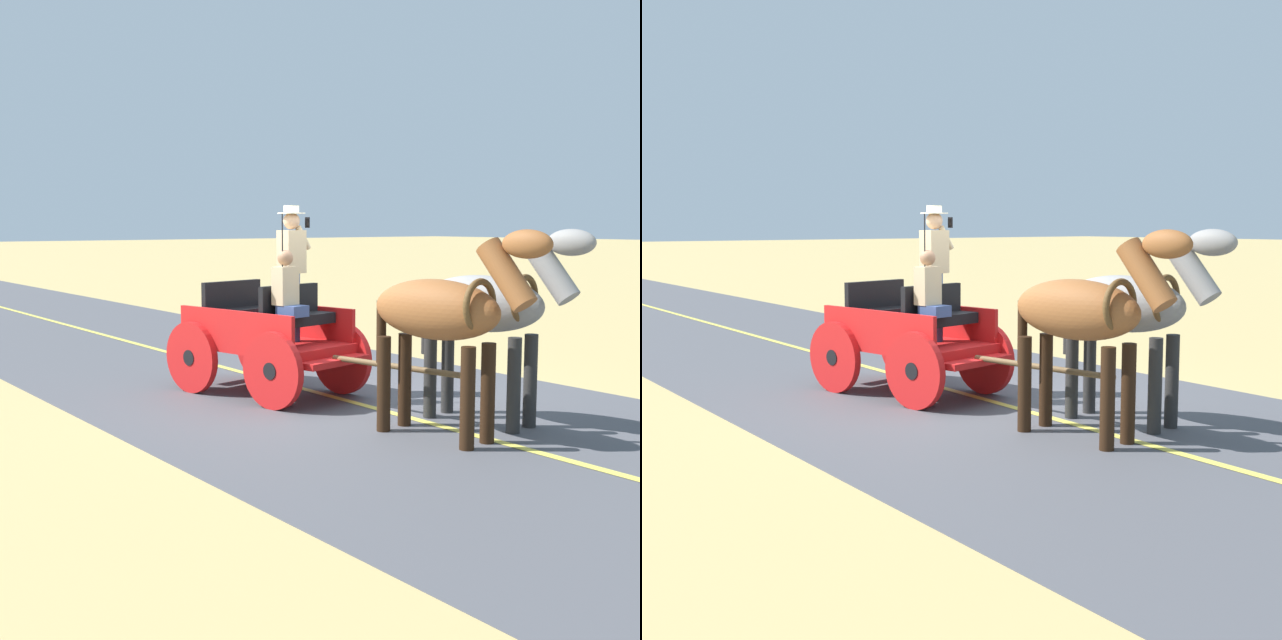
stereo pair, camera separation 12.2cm
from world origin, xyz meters
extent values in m
plane|color=tan|center=(0.00, 0.00, 0.00)|extent=(200.00, 200.00, 0.00)
cube|color=#4C4C51|center=(0.00, 0.00, 0.00)|extent=(6.22, 160.00, 0.01)
cube|color=#DBCC4C|center=(0.00, 0.00, 0.01)|extent=(0.12, 160.00, 0.00)
cube|color=red|center=(0.54, -0.77, 0.66)|extent=(1.61, 2.39, 0.12)
cube|color=red|center=(-0.02, -0.88, 0.94)|extent=(0.47, 2.06, 0.44)
cube|color=red|center=(1.10, -0.66, 0.94)|extent=(0.47, 2.06, 0.44)
cube|color=red|center=(0.30, 0.43, 0.56)|extent=(1.11, 0.45, 0.08)
cube|color=red|center=(0.77, -1.95, 0.48)|extent=(0.75, 0.34, 0.06)
cube|color=black|center=(0.42, -0.18, 1.04)|extent=(1.07, 0.55, 0.14)
cube|color=black|center=(0.45, -0.35, 1.26)|extent=(1.02, 0.28, 0.44)
cube|color=black|center=(0.63, -1.26, 1.04)|extent=(1.07, 0.55, 0.14)
cube|color=black|center=(0.67, -1.43, 1.26)|extent=(1.02, 0.28, 0.44)
cylinder|color=red|center=(-0.25, -0.14, 0.48)|extent=(0.29, 0.96, 0.96)
cylinder|color=black|center=(-0.25, -0.14, 0.48)|extent=(0.16, 0.23, 0.21)
cylinder|color=red|center=(1.02, 0.11, 0.48)|extent=(0.29, 0.96, 0.96)
cylinder|color=black|center=(1.02, 0.11, 0.48)|extent=(0.16, 0.23, 0.21)
cylinder|color=red|center=(0.05, -1.65, 0.48)|extent=(0.29, 0.96, 0.96)
cylinder|color=black|center=(0.05, -1.65, 0.48)|extent=(0.16, 0.23, 0.21)
cylinder|color=red|center=(1.32, -1.40, 0.48)|extent=(0.29, 0.96, 0.96)
cylinder|color=black|center=(1.32, -1.40, 0.48)|extent=(0.16, 0.23, 0.21)
cylinder|color=brown|center=(0.10, 1.39, 0.61)|extent=(0.46, 1.97, 0.07)
cylinder|color=black|center=(0.71, -0.12, 1.74)|extent=(0.02, 0.02, 1.30)
cylinder|color=#384C7F|center=(0.32, -0.48, 1.17)|extent=(0.22, 0.22, 0.90)
cube|color=tan|center=(0.32, -0.48, 1.90)|extent=(0.38, 0.28, 0.56)
sphere|color=tan|center=(0.32, -0.48, 2.30)|extent=(0.22, 0.22, 0.22)
cylinder|color=beige|center=(0.32, -0.48, 2.40)|extent=(0.36, 0.36, 0.01)
cylinder|color=beige|center=(0.32, -0.48, 2.45)|extent=(0.20, 0.20, 0.10)
cylinder|color=tan|center=(0.14, -0.47, 2.08)|extent=(0.27, 0.13, 0.32)
cube|color=black|center=(0.08, -0.46, 2.28)|extent=(0.03, 0.07, 0.14)
cube|color=#384C7F|center=(0.64, -0.01, 1.18)|extent=(0.34, 0.37, 0.14)
cube|color=tan|center=(0.66, -0.13, 1.49)|extent=(0.33, 0.26, 0.48)
sphere|color=#9E7051|center=(0.66, -0.13, 1.84)|extent=(0.20, 0.20, 0.20)
ellipsoid|color=gray|center=(-0.49, 2.08, 1.37)|extent=(0.85, 1.64, 0.64)
cylinder|color=#272726|center=(-0.78, 2.58, 0.53)|extent=(0.15, 0.15, 1.05)
cylinder|color=#272726|center=(-0.42, 2.65, 0.53)|extent=(0.15, 0.15, 1.05)
cylinder|color=#272726|center=(-0.57, 1.51, 0.53)|extent=(0.15, 0.15, 1.05)
cylinder|color=#272726|center=(-0.21, 1.58, 0.53)|extent=(0.15, 0.15, 1.05)
cylinder|color=gray|center=(-0.65, 2.91, 1.77)|extent=(0.38, 0.69, 0.73)
ellipsoid|color=gray|center=(-0.70, 3.13, 2.07)|extent=(0.32, 0.57, 0.28)
cube|color=#272726|center=(-0.65, 2.89, 1.81)|extent=(0.16, 0.50, 0.56)
cylinder|color=#272726|center=(-0.35, 1.36, 1.07)|extent=(0.11, 0.11, 0.70)
torus|color=brown|center=(-0.60, 2.62, 1.45)|extent=(0.55, 0.17, 0.55)
ellipsoid|color=brown|center=(0.39, 2.26, 1.37)|extent=(0.79, 1.63, 0.64)
cylinder|color=black|center=(0.12, 2.77, 0.53)|extent=(0.15, 0.15, 1.05)
cylinder|color=black|center=(0.48, 2.83, 0.53)|extent=(0.15, 0.15, 1.05)
cylinder|color=black|center=(0.29, 1.69, 0.53)|extent=(0.15, 0.15, 1.05)
cylinder|color=black|center=(0.65, 1.75, 0.53)|extent=(0.15, 0.15, 1.05)
cylinder|color=brown|center=(0.26, 3.09, 1.77)|extent=(0.36, 0.68, 0.73)
ellipsoid|color=brown|center=(0.22, 3.31, 2.07)|extent=(0.30, 0.57, 0.28)
cube|color=black|center=(0.26, 3.07, 1.81)|extent=(0.14, 0.51, 0.56)
cylinder|color=black|center=(0.50, 1.53, 1.07)|extent=(0.11, 0.11, 0.70)
torus|color=brown|center=(0.30, 2.80, 1.45)|extent=(0.55, 0.15, 0.55)
camera|label=1|loc=(6.58, 8.54, 2.27)|focal=47.05mm
camera|label=2|loc=(6.48, 8.61, 2.27)|focal=47.05mm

